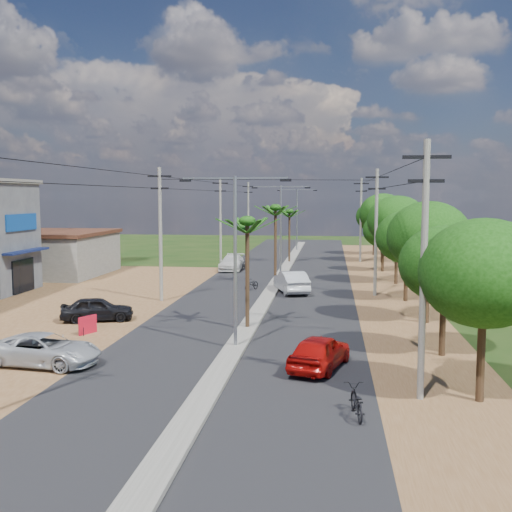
% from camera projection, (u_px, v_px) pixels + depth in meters
% --- Properties ---
extents(ground, '(160.00, 160.00, 0.00)m').
position_uv_depth(ground, '(236.00, 349.00, 27.78)').
color(ground, black).
rests_on(ground, ground).
extents(road, '(12.00, 110.00, 0.04)m').
position_uv_depth(road, '(269.00, 296.00, 42.59)').
color(road, black).
rests_on(road, ground).
extents(median, '(1.00, 90.00, 0.18)m').
position_uv_depth(median, '(273.00, 288.00, 45.55)').
color(median, '#605E56').
rests_on(median, ground).
extents(dirt_lot_west, '(18.00, 46.00, 0.04)m').
position_uv_depth(dirt_lot_west, '(20.00, 309.00, 37.53)').
color(dirt_lot_west, brown).
rests_on(dirt_lot_west, ground).
extents(dirt_shoulder_east, '(5.00, 90.00, 0.03)m').
position_uv_depth(dirt_shoulder_east, '(390.00, 298.00, 41.54)').
color(dirt_shoulder_east, brown).
rests_on(dirt_shoulder_east, ground).
extents(low_shed, '(10.40, 10.40, 3.95)m').
position_uv_depth(low_shed, '(47.00, 253.00, 53.88)').
color(low_shed, '#605E56').
rests_on(low_shed, ground).
extents(tree_east_a, '(4.40, 4.40, 6.37)m').
position_uv_depth(tree_east_a, '(484.00, 273.00, 20.24)').
color(tree_east_a, black).
rests_on(tree_east_a, ground).
extents(tree_east_b, '(4.00, 4.00, 5.83)m').
position_uv_depth(tree_east_b, '(445.00, 264.00, 26.22)').
color(tree_east_b, black).
rests_on(tree_east_b, ground).
extents(tree_east_c, '(4.60, 4.60, 6.83)m').
position_uv_depth(tree_east_c, '(429.00, 237.00, 33.01)').
color(tree_east_c, black).
rests_on(tree_east_c, ground).
extents(tree_east_d, '(4.20, 4.20, 6.13)m').
position_uv_depth(tree_east_d, '(407.00, 237.00, 40.01)').
color(tree_east_d, black).
rests_on(tree_east_d, ground).
extents(tree_east_e, '(4.80, 4.80, 7.14)m').
position_uv_depth(tree_east_e, '(397.00, 221.00, 47.81)').
color(tree_east_e, black).
rests_on(tree_east_e, ground).
extents(tree_east_f, '(3.80, 3.80, 5.52)m').
position_uv_depth(tree_east_f, '(383.00, 230.00, 55.88)').
color(tree_east_f, black).
rests_on(tree_east_f, ground).
extents(tree_east_g, '(5.00, 5.00, 7.38)m').
position_uv_depth(tree_east_g, '(383.00, 213.00, 63.57)').
color(tree_east_g, black).
rests_on(tree_east_g, ground).
extents(tree_east_h, '(4.40, 4.40, 6.52)m').
position_uv_depth(tree_east_h, '(374.00, 217.00, 71.56)').
color(tree_east_h, black).
rests_on(tree_east_h, ground).
extents(palm_median_near, '(2.00, 2.00, 6.15)m').
position_uv_depth(palm_median_near, '(247.00, 226.00, 31.18)').
color(palm_median_near, black).
rests_on(palm_median_near, ground).
extents(palm_median_mid, '(2.00, 2.00, 6.55)m').
position_uv_depth(palm_median_mid, '(276.00, 211.00, 46.94)').
color(palm_median_mid, black).
rests_on(palm_median_mid, ground).
extents(palm_median_far, '(2.00, 2.00, 5.85)m').
position_uv_depth(palm_median_far, '(289.00, 213.00, 62.80)').
color(palm_median_far, black).
rests_on(palm_median_far, ground).
extents(streetlight_near, '(5.10, 0.18, 8.00)m').
position_uv_depth(streetlight_near, '(235.00, 247.00, 27.31)').
color(streetlight_near, gray).
rests_on(streetlight_near, ground).
extents(streetlight_mid, '(5.10, 0.18, 8.00)m').
position_uv_depth(streetlight_mid, '(281.00, 223.00, 51.99)').
color(streetlight_mid, gray).
rests_on(streetlight_mid, ground).
extents(streetlight_far, '(5.10, 0.18, 8.00)m').
position_uv_depth(streetlight_far, '(297.00, 214.00, 76.67)').
color(streetlight_far, gray).
rests_on(streetlight_far, ground).
extents(utility_pole_w_b, '(1.60, 0.24, 9.00)m').
position_uv_depth(utility_pole_w_b, '(160.00, 231.00, 40.02)').
color(utility_pole_w_b, '#605E56').
rests_on(utility_pole_w_b, ground).
extents(utility_pole_w_c, '(1.60, 0.24, 9.00)m').
position_uv_depth(utility_pole_w_c, '(220.00, 219.00, 61.74)').
color(utility_pole_w_c, '#605E56').
rests_on(utility_pole_w_c, ground).
extents(utility_pole_w_d, '(1.60, 0.24, 9.00)m').
position_uv_depth(utility_pole_w_d, '(248.00, 213.00, 82.47)').
color(utility_pole_w_d, '#605E56').
rests_on(utility_pole_w_d, ground).
extents(utility_pole_e_a, '(1.60, 0.24, 9.00)m').
position_uv_depth(utility_pole_e_a, '(424.00, 265.00, 20.46)').
color(utility_pole_e_a, '#605E56').
rests_on(utility_pole_e_a, ground).
extents(utility_pole_e_b, '(1.60, 0.24, 9.00)m').
position_uv_depth(utility_pole_e_b, '(376.00, 229.00, 42.18)').
color(utility_pole_e_b, '#605E56').
rests_on(utility_pole_e_b, ground).
extents(utility_pole_e_c, '(1.60, 0.24, 9.00)m').
position_uv_depth(utility_pole_e_c, '(361.00, 218.00, 63.90)').
color(utility_pole_e_c, '#605E56').
rests_on(utility_pole_e_c, ground).
extents(car_red_near, '(2.84, 4.49, 1.42)m').
position_uv_depth(car_red_near, '(320.00, 353.00, 24.48)').
color(car_red_near, '#8F0907').
rests_on(car_red_near, ground).
extents(car_silver_mid, '(3.07, 5.17, 1.61)m').
position_uv_depth(car_silver_mid, '(291.00, 282.00, 43.77)').
color(car_silver_mid, '#ADB1B6').
rests_on(car_silver_mid, ground).
extents(car_white_far, '(2.03, 4.95, 1.43)m').
position_uv_depth(car_white_far, '(232.00, 263.00, 57.07)').
color(car_white_far, beige).
rests_on(car_white_far, ground).
extents(car_parked_silver, '(4.98, 2.73, 1.32)m').
position_uv_depth(car_parked_silver, '(44.00, 351.00, 24.99)').
color(car_parked_silver, '#ADB1B6').
rests_on(car_parked_silver, ground).
extents(car_parked_dark, '(4.33, 2.81, 1.37)m').
position_uv_depth(car_parked_dark, '(97.00, 310.00, 33.87)').
color(car_parked_dark, black).
rests_on(car_parked_dark, ground).
extents(moto_rider_east, '(0.91, 1.96, 0.99)m').
position_uv_depth(moto_rider_east, '(356.00, 403.00, 19.16)').
color(moto_rider_east, black).
rests_on(moto_rider_east, ground).
extents(moto_rider_west_a, '(1.32, 1.92, 0.95)m').
position_uv_depth(moto_rider_west_a, '(252.00, 285.00, 44.84)').
color(moto_rider_west_a, black).
rests_on(moto_rider_west_a, ground).
extents(moto_rider_west_b, '(0.56, 1.57, 0.92)m').
position_uv_depth(moto_rider_west_b, '(244.00, 265.00, 57.31)').
color(moto_rider_west_b, black).
rests_on(moto_rider_west_b, ground).
extents(roadside_sign, '(0.56, 1.11, 0.98)m').
position_uv_depth(roadside_sign, '(88.00, 325.00, 30.68)').
color(roadside_sign, '#B41024').
rests_on(roadside_sign, ground).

